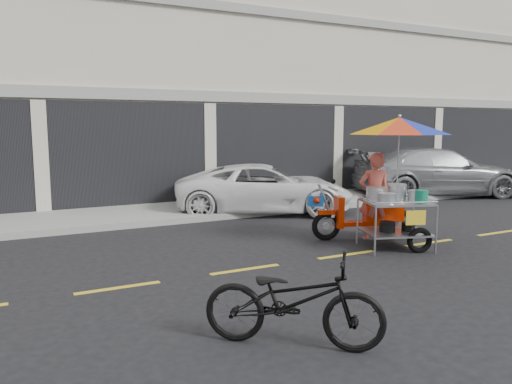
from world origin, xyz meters
name	(u,v)px	position (x,y,z in m)	size (l,w,h in m)	color
ground	(346,255)	(0.00, 0.00, 0.00)	(90.00, 90.00, 0.00)	black
sidewalk	(224,206)	(0.00, 5.50, 0.07)	(45.00, 3.00, 0.15)	gray
shophouse_block	(238,73)	(2.82, 10.59, 4.24)	(36.00, 8.11, 10.40)	beige
centerline	(346,255)	(0.00, 0.00, 0.00)	(42.00, 0.10, 0.01)	gold
white_pickup	(264,188)	(0.73, 4.50, 0.64)	(2.12, 4.60, 1.28)	white
silver_pickup	(436,172)	(7.14, 4.70, 0.78)	(2.19, 5.40, 1.57)	gray
near_bicycle	(293,300)	(-2.76, -2.72, 0.50)	(0.66, 1.89, 0.99)	black
food_vendor_rig	(388,164)	(1.17, 0.31, 1.57)	(2.45, 2.51, 2.50)	black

